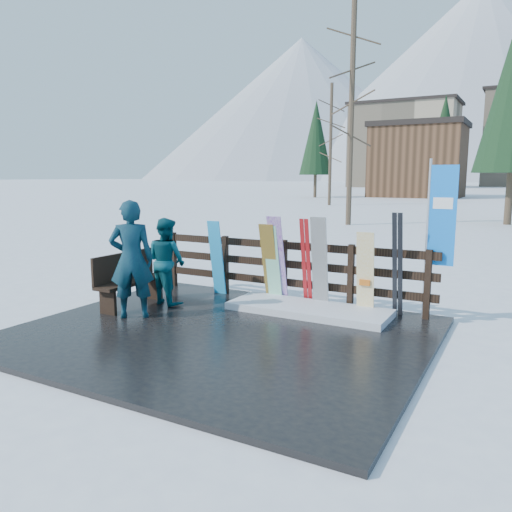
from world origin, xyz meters
The scene contains 17 objects.
ground centered at (0.00, 0.00, 0.00)m, with size 700.00×700.00×0.00m, color white.
deck centered at (0.00, 0.00, 0.04)m, with size 6.00×5.00×0.08m, color black.
fence centered at (0.00, 2.20, 0.74)m, with size 5.60×0.10×1.15m.
snow_patch centered at (0.76, 1.60, 0.14)m, with size 2.77×1.00×0.12m, color white.
bench centered at (-2.26, 0.47, 0.60)m, with size 0.41×1.50×0.97m.
snowboard_0 centered at (-1.36, 1.98, 0.82)m, with size 0.27×0.03×1.49m, color #21A4EA.
snowboard_1 centered at (-0.13, 1.98, 0.81)m, with size 0.27×0.03×1.48m, color white.
snowboard_2 centered at (-0.19, 1.98, 0.81)m, with size 0.29×0.03×1.50m, color gold.
snowboard_3 centered at (-0.03, 1.98, 0.89)m, with size 0.28×0.03×1.65m, color silver.
snowboard_4 centered at (0.80, 1.98, 0.90)m, with size 0.29×0.03×1.64m, color black.
snowboard_5 centered at (1.62, 1.98, 0.79)m, with size 0.29×0.03×1.42m, color white.
ski_pair_a centered at (0.51, 2.05, 0.87)m, with size 0.16×0.30×1.59m.
ski_pair_b centered at (2.13, 2.05, 0.96)m, with size 0.17×0.36×1.75m.
rental_flag centered at (2.71, 2.25, 1.69)m, with size 0.45×0.04×2.60m.
person_front centered at (-1.70, -0.05, 1.06)m, with size 0.71×0.47×1.95m, color #10464B.
person_back centered at (-1.78, 0.95, 0.87)m, with size 0.77×0.60×1.59m, color #0C4C58.
mountains centered at (-10.50, 328.41, 50.20)m, with size 520.00×260.00×120.00m.
Camera 1 is at (3.98, -6.12, 2.40)m, focal length 35.00 mm.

